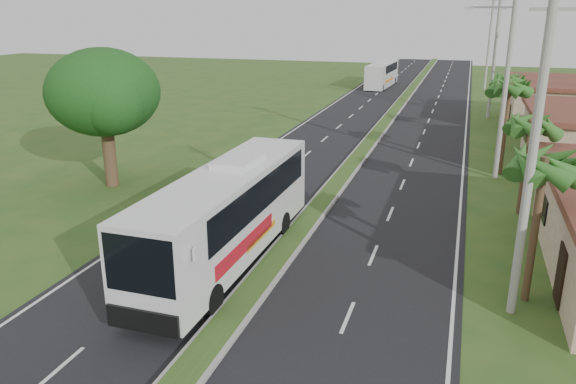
% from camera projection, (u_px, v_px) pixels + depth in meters
% --- Properties ---
extents(ground, '(180.00, 180.00, 0.00)m').
position_uv_depth(ground, '(246.00, 301.00, 18.95)').
color(ground, '#2A4F1D').
rests_on(ground, ground).
extents(road_asphalt, '(14.00, 160.00, 0.02)m').
position_uv_depth(road_asphalt, '(358.00, 158.00, 37.07)').
color(road_asphalt, black).
rests_on(road_asphalt, ground).
extents(median_strip, '(1.20, 160.00, 0.18)m').
position_uv_depth(median_strip, '(358.00, 157.00, 37.04)').
color(median_strip, gray).
rests_on(median_strip, ground).
extents(lane_edge_left, '(0.12, 160.00, 0.01)m').
position_uv_depth(lane_edge_left, '(263.00, 151.00, 39.00)').
color(lane_edge_left, silver).
rests_on(lane_edge_left, ground).
extents(lane_edge_right, '(0.12, 160.00, 0.01)m').
position_uv_depth(lane_edge_right, '(463.00, 167.00, 35.15)').
color(lane_edge_right, silver).
rests_on(lane_edge_right, ground).
extents(shop_far, '(8.60, 11.60, 3.82)m').
position_uv_depth(shop_far, '(560.00, 103.00, 46.96)').
color(shop_far, tan).
rests_on(shop_far, ground).
extents(palm_verge_a, '(2.40, 2.40, 5.45)m').
position_uv_depth(palm_verge_a, '(544.00, 165.00, 17.61)').
color(palm_verge_a, '#473321').
rests_on(palm_verge_a, ground).
extents(palm_verge_b, '(2.40, 2.40, 5.05)m').
position_uv_depth(palm_verge_b, '(530.00, 124.00, 25.77)').
color(palm_verge_b, '#473321').
rests_on(palm_verge_b, ground).
extents(palm_verge_c, '(2.40, 2.40, 5.85)m').
position_uv_depth(palm_verge_c, '(510.00, 88.00, 32.05)').
color(palm_verge_c, '#473321').
rests_on(palm_verge_c, ground).
extents(palm_verge_d, '(2.40, 2.40, 5.25)m').
position_uv_depth(palm_verge_d, '(509.00, 80.00, 40.24)').
color(palm_verge_d, '#473321').
rests_on(palm_verge_d, ground).
extents(shade_tree, '(6.30, 6.00, 7.54)m').
position_uv_depth(shade_tree, '(102.00, 95.00, 29.95)').
color(shade_tree, '#473321').
rests_on(shade_tree, ground).
extents(utility_pole_a, '(1.60, 0.28, 11.00)m').
position_uv_depth(utility_pole_a, '(534.00, 142.00, 16.56)').
color(utility_pole_a, gray).
rests_on(utility_pole_a, ground).
extents(utility_pole_b, '(3.20, 0.28, 12.00)m').
position_uv_depth(utility_pole_b, '(507.00, 69.00, 30.89)').
color(utility_pole_b, gray).
rests_on(utility_pole_b, ground).
extents(utility_pole_c, '(1.60, 0.28, 11.00)m').
position_uv_depth(utility_pole_c, '(495.00, 54.00, 49.19)').
color(utility_pole_c, gray).
rests_on(utility_pole_c, ground).
extents(utility_pole_d, '(1.60, 0.28, 10.50)m').
position_uv_depth(utility_pole_d, '(489.00, 44.00, 67.39)').
color(utility_pole_d, gray).
rests_on(utility_pole_d, ground).
extents(coach_bus_main, '(2.70, 12.10, 3.90)m').
position_uv_depth(coach_bus_main, '(228.00, 209.00, 21.36)').
color(coach_bus_main, silver).
rests_on(coach_bus_main, ground).
extents(coach_bus_far, '(2.74, 10.28, 2.97)m').
position_uv_depth(coach_bus_far, '(382.00, 73.00, 70.84)').
color(coach_bus_far, silver).
rests_on(coach_bus_far, ground).
extents(motorcyclist, '(1.92, 1.20, 2.27)m').
position_uv_depth(motorcyclist, '(234.00, 232.00, 22.74)').
color(motorcyclist, black).
rests_on(motorcyclist, ground).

